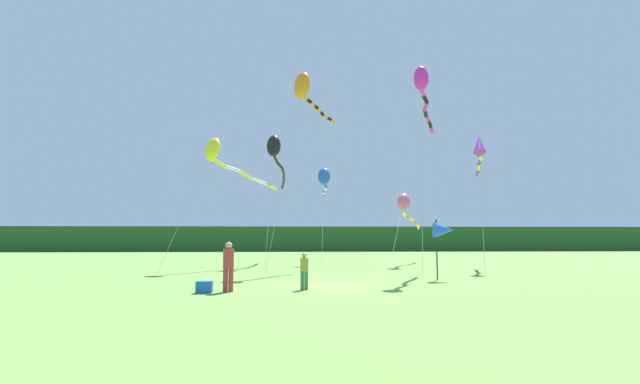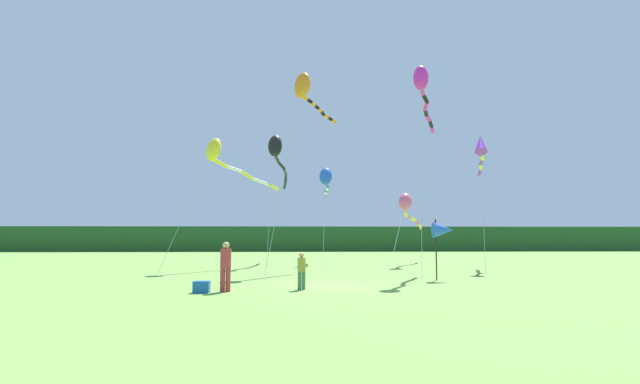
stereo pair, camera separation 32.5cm
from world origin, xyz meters
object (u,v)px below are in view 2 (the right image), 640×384
kite_orange (305,89)px  kite_purple (481,148)px  kite_yellow (221,155)px  banner_flag_pole (443,231)px  kite_magenta (422,87)px  person_child (302,269)px  kite_black (277,152)px  kite_rainbow (407,206)px  person_adult (226,264)px  cooler_box (202,287)px  kite_blue (326,178)px

kite_orange → kite_purple: bearing=4.5°
kite_purple → kite_yellow: size_ratio=1.04×
banner_flag_pole → kite_magenta: bearing=97.4°
person_child → kite_magenta: size_ratio=0.13×
banner_flag_pole → kite_black: (-7.97, 11.16, 5.49)m
kite_rainbow → kite_orange: bearing=-146.6°
person_child → banner_flag_pole: size_ratio=0.50×
kite_rainbow → kite_magenta: 9.86m
person_child → kite_orange: kite_orange is taller
kite_magenta → kite_orange: bearing=148.1°
person_adult → banner_flag_pole: size_ratio=0.64×
cooler_box → kite_magenta: (9.44, 6.44, 9.18)m
cooler_box → kite_black: 17.37m
cooler_box → kite_orange: bearing=70.6°
person_child → kite_yellow: size_ratio=0.17×
person_child → kite_orange: (0.16, 9.28, 9.63)m
person_child → kite_black: kite_black is taller
kite_black → kite_rainbow: (8.69, -0.97, -3.71)m
kite_black → kite_orange: kite_orange is taller
person_child → kite_orange: size_ratio=0.12×
banner_flag_pole → kite_purple: (4.36, 6.49, 5.00)m
person_adult → cooler_box: person_adult is taller
person_child → cooler_box: 3.53m
kite_orange → kite_rainbow: kite_orange is taller
kite_magenta → kite_rainbow: bearing=83.2°
kite_blue → kite_yellow: bearing=-137.5°
kite_black → kite_yellow: bearing=-127.0°
person_adult → kite_rainbow: (9.66, 14.32, 2.99)m
cooler_box → banner_flag_pole: size_ratio=0.20×
kite_black → kite_magenta: bearing=-49.8°
person_child → kite_yellow: 13.12m
kite_purple → kite_orange: bearing=-175.5°
person_adult → kite_purple: kite_purple is taller
banner_flag_pole → kite_magenta: kite_magenta is taller
person_adult → kite_yellow: bearing=100.7°
cooler_box → kite_blue: size_ratio=0.07×
kite_purple → kite_yellow: (-15.43, 0.57, -0.47)m
person_child → kite_orange: 13.38m
cooler_box → kite_magenta: bearing=34.3°
cooler_box → banner_flag_pole: banner_flag_pole is taller
person_adult → person_child: 2.70m
kite_orange → kite_yellow: kite_orange is taller
person_adult → kite_orange: bearing=74.0°
banner_flag_pole → kite_purple: bearing=56.1°
person_adult → kite_black: 16.72m
person_adult → kite_purple: (13.31, 10.62, 6.21)m
cooler_box → kite_black: bearing=83.7°
person_adult → kite_rainbow: size_ratio=0.16×
kite_black → kite_blue: 4.23m
kite_orange → kite_magenta: 7.00m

